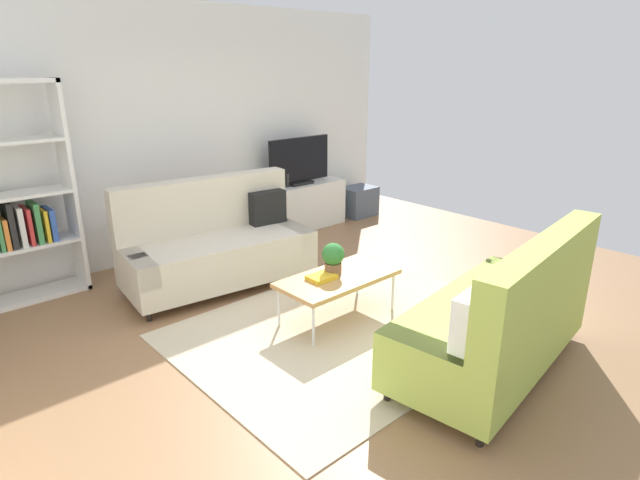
{
  "coord_description": "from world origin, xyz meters",
  "views": [
    {
      "loc": [
        -3.0,
        -2.97,
        2.23
      ],
      "look_at": [
        0.11,
        0.46,
        0.65
      ],
      "focal_mm": 29.22,
      "sensor_mm": 36.0,
      "label": 1
    }
  ],
  "objects_px": {
    "vase_0": "(262,183)",
    "bottle_0": "(287,180)",
    "couch_green": "(501,318)",
    "bookshelf": "(9,206)",
    "coffee_table": "(338,279)",
    "tv_console": "(299,206)",
    "vase_1": "(272,181)",
    "table_book_0": "(322,277)",
    "storage_trunk": "(358,201)",
    "potted_plant": "(333,257)",
    "tv": "(299,162)",
    "couch_beige": "(217,244)"
  },
  "relations": [
    {
      "from": "tv_console",
      "to": "vase_1",
      "type": "distance_m",
      "value": 0.59
    },
    {
      "from": "couch_beige",
      "to": "potted_plant",
      "type": "relative_size",
      "value": 6.8
    },
    {
      "from": "storage_trunk",
      "to": "potted_plant",
      "type": "relative_size",
      "value": 1.78
    },
    {
      "from": "tv",
      "to": "bottle_0",
      "type": "height_order",
      "value": "tv"
    },
    {
      "from": "couch_beige",
      "to": "bookshelf",
      "type": "xyz_separation_m",
      "value": [
        -1.62,
        0.95,
        0.52
      ]
    },
    {
      "from": "tv",
      "to": "bookshelf",
      "type": "bearing_deg",
      "value": 179.35
    },
    {
      "from": "bottle_0",
      "to": "vase_0",
      "type": "bearing_deg",
      "value": 165.5
    },
    {
      "from": "storage_trunk",
      "to": "tv",
      "type": "bearing_deg",
      "value": 175.84
    },
    {
      "from": "coffee_table",
      "to": "bottle_0",
      "type": "xyz_separation_m",
      "value": [
        1.29,
        2.31,
        0.34
      ]
    },
    {
      "from": "vase_1",
      "to": "bottle_0",
      "type": "xyz_separation_m",
      "value": [
        0.18,
        -0.09,
        -0.01
      ]
    },
    {
      "from": "tv",
      "to": "vase_1",
      "type": "xyz_separation_m",
      "value": [
        -0.42,
        0.07,
        -0.21
      ]
    },
    {
      "from": "bookshelf",
      "to": "vase_0",
      "type": "xyz_separation_m",
      "value": [
        2.94,
        0.03,
        -0.24
      ]
    },
    {
      "from": "vase_0",
      "to": "bottle_0",
      "type": "bearing_deg",
      "value": -14.5
    },
    {
      "from": "storage_trunk",
      "to": "potted_plant",
      "type": "height_order",
      "value": "potted_plant"
    },
    {
      "from": "couch_green",
      "to": "storage_trunk",
      "type": "xyz_separation_m",
      "value": [
        2.32,
        3.67,
        -0.22
      ]
    },
    {
      "from": "coffee_table",
      "to": "couch_beige",
      "type": "bearing_deg",
      "value": 104.94
    },
    {
      "from": "couch_beige",
      "to": "storage_trunk",
      "type": "relative_size",
      "value": 3.82
    },
    {
      "from": "tv_console",
      "to": "tv",
      "type": "distance_m",
      "value": 0.63
    },
    {
      "from": "couch_green",
      "to": "couch_beige",
      "type": "bearing_deg",
      "value": 96.19
    },
    {
      "from": "couch_beige",
      "to": "tv_console",
      "type": "distance_m",
      "value": 2.12
    },
    {
      "from": "couch_green",
      "to": "bookshelf",
      "type": "distance_m",
      "value": 4.46
    },
    {
      "from": "storage_trunk",
      "to": "vase_0",
      "type": "xyz_separation_m",
      "value": [
        -1.68,
        0.15,
        0.51
      ]
    },
    {
      "from": "couch_green",
      "to": "vase_0",
      "type": "bearing_deg",
      "value": 73.28
    },
    {
      "from": "bookshelf",
      "to": "vase_1",
      "type": "bearing_deg",
      "value": 0.55
    },
    {
      "from": "coffee_table",
      "to": "table_book_0",
      "type": "bearing_deg",
      "value": 163.07
    },
    {
      "from": "table_book_0",
      "to": "bottle_0",
      "type": "xyz_separation_m",
      "value": [
        1.44,
        2.26,
        0.3
      ]
    },
    {
      "from": "tv_console",
      "to": "bookshelf",
      "type": "distance_m",
      "value": 3.58
    },
    {
      "from": "couch_green",
      "to": "bottle_0",
      "type": "height_order",
      "value": "couch_green"
    },
    {
      "from": "vase_1",
      "to": "potted_plant",
      "type": "bearing_deg",
      "value": -115.25
    },
    {
      "from": "couch_beige",
      "to": "tv",
      "type": "distance_m",
      "value": 2.17
    },
    {
      "from": "storage_trunk",
      "to": "vase_1",
      "type": "distance_m",
      "value": 1.61
    },
    {
      "from": "vase_0",
      "to": "bookshelf",
      "type": "bearing_deg",
      "value": -179.42
    },
    {
      "from": "bookshelf",
      "to": "bottle_0",
      "type": "bearing_deg",
      "value": -1.05
    },
    {
      "from": "tv_console",
      "to": "bottle_0",
      "type": "xyz_separation_m",
      "value": [
        -0.23,
        -0.04,
        0.41
      ]
    },
    {
      "from": "tv_console",
      "to": "table_book_0",
      "type": "xyz_separation_m",
      "value": [
        -1.68,
        -2.3,
        0.12
      ]
    },
    {
      "from": "coffee_table",
      "to": "vase_0",
      "type": "xyz_separation_m",
      "value": [
        0.94,
        2.4,
        0.33
      ]
    },
    {
      "from": "vase_1",
      "to": "table_book_0",
      "type": "bearing_deg",
      "value": -118.12
    },
    {
      "from": "potted_plant",
      "to": "table_book_0",
      "type": "xyz_separation_m",
      "value": [
        -0.16,
        -0.02,
        -0.14
      ]
    },
    {
      "from": "vase_1",
      "to": "bookshelf",
      "type": "bearing_deg",
      "value": -179.45
    },
    {
      "from": "vase_0",
      "to": "bottle_0",
      "type": "height_order",
      "value": "bottle_0"
    },
    {
      "from": "couch_green",
      "to": "bookshelf",
      "type": "relative_size",
      "value": 0.95
    },
    {
      "from": "coffee_table",
      "to": "bookshelf",
      "type": "relative_size",
      "value": 0.52
    },
    {
      "from": "tv_console",
      "to": "potted_plant",
      "type": "bearing_deg",
      "value": -123.59
    },
    {
      "from": "tv_console",
      "to": "vase_1",
      "type": "bearing_deg",
      "value": 173.16
    },
    {
      "from": "bookshelf",
      "to": "table_book_0",
      "type": "relative_size",
      "value": 8.75
    },
    {
      "from": "couch_beige",
      "to": "coffee_table",
      "type": "height_order",
      "value": "couch_beige"
    },
    {
      "from": "vase_1",
      "to": "couch_green",
      "type": "bearing_deg",
      "value": -101.92
    },
    {
      "from": "tv",
      "to": "vase_1",
      "type": "distance_m",
      "value": 0.47
    },
    {
      "from": "tv",
      "to": "bookshelf",
      "type": "relative_size",
      "value": 0.48
    },
    {
      "from": "potted_plant",
      "to": "coffee_table",
      "type": "bearing_deg",
      "value": -91.09
    }
  ]
}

